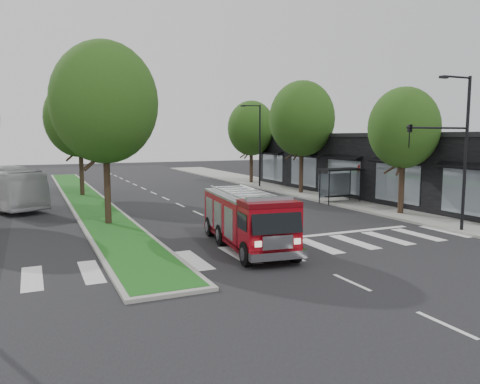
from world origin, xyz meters
name	(u,v)px	position (x,y,z in m)	size (l,w,h in m)	color
ground	(251,237)	(0.00, 0.00, 0.00)	(140.00, 140.00, 0.00)	black
sidewalk_right	(338,198)	(12.50, 10.00, 0.07)	(5.00, 80.00, 0.15)	gray
median	(85,199)	(-6.00, 18.00, 0.08)	(3.00, 50.00, 0.15)	gray
storefront_row	(383,166)	(17.00, 10.00, 2.50)	(8.00, 30.00, 5.00)	black
bus_shelter	(339,176)	(11.20, 8.15, 2.04)	(3.20, 1.60, 2.61)	black
tree_right_near	(404,128)	(11.50, 2.00, 5.51)	(4.40, 4.40, 8.05)	black
tree_right_mid	(302,119)	(11.50, 14.00, 6.49)	(5.60, 5.60, 9.72)	black
tree_right_far	(251,128)	(11.50, 24.00, 5.84)	(5.00, 5.00, 8.73)	black
tree_median_near	(105,103)	(-6.00, 6.00, 6.81)	(5.80, 5.80, 10.16)	black
tree_median_far	(79,118)	(-6.00, 20.00, 6.49)	(5.60, 5.60, 9.72)	black
streetlight_right_near	(454,143)	(9.61, -3.50, 4.67)	(4.08, 0.22, 8.00)	black
streetlight_right_far	(258,142)	(10.35, 20.00, 4.48)	(2.11, 0.20, 8.00)	black
fire_engine	(247,220)	(-1.09, -1.88, 1.26)	(3.11, 7.80, 2.63)	#5C050B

